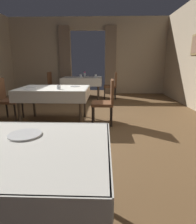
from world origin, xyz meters
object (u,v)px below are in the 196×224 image
chair_mid_right (106,100)px  plate_mid_a (32,87)px  glass_mid_c (59,87)px  glass_far_d (96,76)px  plate_mid_d (31,89)px  plate_mid_b (75,86)px  glass_far_c (81,76)px  dining_table_far (82,80)px  chair_far_left (53,84)px  plate_near_a (25,135)px  dining_table_mid (54,91)px  flower_vase_far (85,74)px  chair_mid_left (5,98)px  chair_far_right (112,84)px  dining_table_near (5,159)px  glass_far_b (96,76)px

chair_mid_right → plate_mid_a: size_ratio=3.97×
glass_mid_c → glass_far_d: bearing=79.7°
glass_mid_c → plate_mid_d: glass_mid_c is taller
plate_mid_b → glass_far_c: size_ratio=1.93×
dining_table_far → glass_far_c: glass_far_c is taller
chair_far_left → plate_mid_a: chair_far_left is taller
chair_far_left → plate_mid_d: 3.31m
plate_near_a → plate_mid_d: bearing=110.3°
dining_table_mid → flower_vase_far: (0.34, 3.11, 0.19)m
plate_mid_b → flower_vase_far: size_ratio=1.04×
glass_mid_c → glass_far_c: (0.06, 3.10, 0.01)m
glass_mid_c → chair_mid_left: bearing=165.4°
plate_mid_b → glass_far_c: (-0.20, 2.64, 0.05)m
chair_far_right → flower_vase_far: (-1.02, 0.31, 0.34)m
dining_table_far → glass_mid_c: glass_mid_c is taller
glass_far_c → chair_far_left: bearing=174.2°
dining_table_mid → plate_mid_d: plate_mid_d is taller
dining_table_near → flower_vase_far: (-0.09, 5.92, 0.21)m
plate_mid_a → glass_far_d: bearing=67.5°
chair_mid_left → chair_far_right: bearing=47.8°
plate_mid_d → flower_vase_far: bearing=78.4°
plate_mid_a → plate_mid_d: 0.32m
chair_far_left → glass_far_c: 1.09m
chair_mid_right → glass_far_d: chair_mid_right is taller
dining_table_near → glass_far_d: 5.77m
chair_far_left → glass_far_b: bearing=-11.1°
plate_mid_d → glass_far_d: 3.44m
chair_far_right → glass_far_d: 0.68m
dining_table_far → glass_far_b: bearing=-24.1°
plate_mid_a → glass_far_b: glass_far_b is taller
plate_near_a → flower_vase_far: flower_vase_far is taller
plate_mid_a → glass_far_c: 2.94m
chair_mid_left → flower_vase_far: 3.37m
plate_mid_b → glass_mid_c: glass_mid_c is taller
dining_table_mid → plate_mid_a: 0.48m
dining_table_mid → glass_mid_c: glass_mid_c is taller
chair_far_right → plate_mid_a: (-1.82, -2.81, 0.24)m
dining_table_near → flower_vase_far: 5.93m
dining_table_mid → plate_mid_d: size_ratio=6.23×
dining_table_far → chair_mid_left: bearing=-116.3°
dining_table_mid → plate_near_a: bearing=-79.4°
dining_table_mid → chair_mid_left: bearing=175.7°
dining_table_near → plate_mid_a: bearing=107.6°
chair_mid_left → glass_far_c: (1.33, 2.76, 0.29)m
plate_near_a → plate_mid_b: 2.86m
glass_mid_c → glass_far_c: size_ratio=0.73×
chair_far_right → chair_far_left: (-2.18, 0.16, 0.00)m
dining_table_mid → glass_far_b: size_ratio=14.22×
chair_mid_left → plate_mid_a: chair_mid_left is taller
plate_mid_d → plate_mid_b: bearing=33.4°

